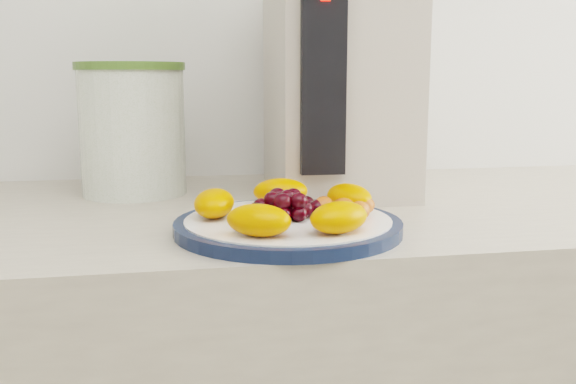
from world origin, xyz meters
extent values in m
cylinder|color=#111E3A|center=(-0.02, 1.03, 0.91)|extent=(0.28, 0.28, 0.01)
cylinder|color=white|center=(-0.02, 1.03, 0.91)|extent=(0.25, 0.25, 0.02)
cylinder|color=#496423|center=(-0.22, 1.33, 1.00)|extent=(0.19, 0.19, 0.20)
cylinder|color=#486A28|center=(-0.22, 1.33, 1.10)|extent=(0.19, 0.19, 0.01)
cube|color=#B8AC9D|center=(0.11, 1.30, 1.08)|extent=(0.22, 0.30, 0.36)
cube|color=black|center=(0.05, 1.15, 1.09)|extent=(0.06, 0.02, 0.27)
ellipsoid|color=#E16700|center=(0.06, 1.06, 0.93)|extent=(0.07, 0.09, 0.04)
ellipsoid|color=#E16700|center=(-0.02, 1.12, 0.93)|extent=(0.08, 0.05, 0.04)
ellipsoid|color=#E16700|center=(-0.11, 1.06, 0.93)|extent=(0.07, 0.08, 0.04)
ellipsoid|color=#E16700|center=(-0.07, 0.95, 0.93)|extent=(0.09, 0.08, 0.04)
ellipsoid|color=#E16700|center=(0.02, 0.95, 0.93)|extent=(0.09, 0.08, 0.04)
ellipsoid|color=black|center=(-0.02, 1.03, 0.93)|extent=(0.02, 0.02, 0.02)
ellipsoid|color=black|center=(0.00, 1.03, 0.93)|extent=(0.02, 0.02, 0.02)
ellipsoid|color=black|center=(-0.01, 1.05, 0.93)|extent=(0.02, 0.02, 0.02)
ellipsoid|color=black|center=(-0.04, 1.05, 0.93)|extent=(0.02, 0.02, 0.02)
ellipsoid|color=black|center=(-0.05, 1.03, 0.93)|extent=(0.02, 0.02, 0.02)
ellipsoid|color=black|center=(-0.04, 1.01, 0.93)|extent=(0.02, 0.02, 0.02)
ellipsoid|color=black|center=(-0.01, 1.01, 0.93)|extent=(0.02, 0.02, 0.02)
ellipsoid|color=black|center=(0.01, 1.04, 0.93)|extent=(0.02, 0.02, 0.02)
ellipsoid|color=black|center=(0.00, 1.06, 0.93)|extent=(0.02, 0.02, 0.02)
ellipsoid|color=black|center=(-0.01, 1.07, 0.93)|extent=(0.02, 0.02, 0.02)
ellipsoid|color=black|center=(-0.04, 1.07, 0.93)|extent=(0.02, 0.02, 0.02)
ellipsoid|color=black|center=(-0.05, 1.06, 0.93)|extent=(0.02, 0.02, 0.02)
ellipsoid|color=black|center=(-0.06, 1.04, 0.93)|extent=(0.02, 0.02, 0.02)
ellipsoid|color=black|center=(-0.06, 1.02, 0.93)|extent=(0.02, 0.02, 0.02)
ellipsoid|color=black|center=(-0.02, 1.03, 0.94)|extent=(0.02, 0.02, 0.02)
ellipsoid|color=black|center=(-0.02, 1.05, 0.94)|extent=(0.02, 0.02, 0.02)
ellipsoid|color=black|center=(-0.03, 1.05, 0.94)|extent=(0.02, 0.02, 0.02)
ellipsoid|color=black|center=(-0.04, 1.03, 0.94)|extent=(0.02, 0.02, 0.02)
ellipsoid|color=black|center=(-0.03, 1.01, 0.94)|extent=(0.02, 0.02, 0.02)
ellipsoid|color=black|center=(-0.02, 1.01, 0.94)|extent=(0.02, 0.02, 0.02)
ellipsoid|color=#D44F1D|center=(0.04, 1.03, 0.93)|extent=(0.03, 0.03, 0.02)
ellipsoid|color=#D44F1D|center=(0.07, 1.04, 0.93)|extent=(0.04, 0.03, 0.02)
ellipsoid|color=#D44F1D|center=(0.06, 1.01, 0.93)|extent=(0.04, 0.04, 0.02)
ellipsoid|color=#D44F1D|center=(0.02, 1.05, 0.93)|extent=(0.04, 0.04, 0.02)
camera|label=1|loc=(-0.17, 0.28, 1.09)|focal=40.00mm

